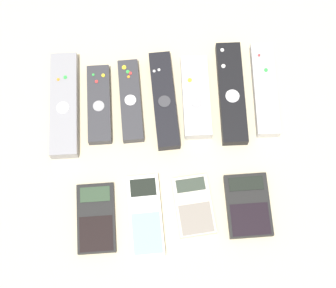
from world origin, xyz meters
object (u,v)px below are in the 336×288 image
Objects in this scene: remote_1 at (99,104)px; remote_2 at (131,101)px; remote_4 at (196,97)px; calculator_0 at (96,218)px; calculator_3 at (248,205)px; calculator_1 at (146,215)px; calculator_2 at (194,206)px; remote_3 at (162,100)px; remote_5 at (231,93)px; remote_0 at (64,105)px; remote_6 at (265,89)px.

remote_2 is at bearing 4.16° from remote_1.
remote_1 is 0.20m from remote_4.
calculator_0 is 1.09× the size of calculator_3.
calculator_2 is (0.09, 0.01, -0.00)m from calculator_1.
remote_1 is at bearing 177.98° from remote_3.
remote_4 is 1.32× the size of calculator_0.
remote_3 is 1.55× the size of calculator_0.
remote_5 is (0.20, -0.00, 0.00)m from remote_2.
remote_0 is 1.26× the size of remote_4.
calculator_3 is at bearing -48.56° from remote_2.
calculator_3 is at bearing -8.34° from calculator_2.
calculator_1 is 0.09m from calculator_2.
remote_6 is 1.51× the size of calculator_0.
remote_4 is at bearing 79.42° from calculator_2.
remote_2 is 1.31× the size of calculator_0.
remote_4 is (0.20, -0.00, 0.00)m from remote_1.
calculator_3 reaches higher than calculator_0.
calculator_1 reaches higher than calculator_2.
remote_0 is at bearing -176.61° from remote_6.
remote_2 is 0.24m from calculator_1.
calculator_0 is at bearing -179.29° from calculator_3.
remote_0 is 1.01× the size of remote_5.
remote_5 is (0.34, -0.00, -0.00)m from remote_0.
remote_4 reaches higher than remote_2.
remote_5 is 1.09× the size of remote_6.
remote_0 reaches higher than remote_6.
remote_1 is 0.36m from calculator_3.
remote_0 is 0.13m from remote_2.
remote_3 reaches higher than remote_1.
calculator_1 is at bearing -1.07° from calculator_0.
remote_3 and remote_5 have the same top height.
calculator_1 is at bearing -103.07° from remote_3.
remote_0 is 1.27× the size of remote_2.
remote_3 is 0.14m from remote_5.
remote_0 is 1.43× the size of calculator_1.
remote_1 is 0.80× the size of remote_3.
remote_6 is (0.27, 0.00, 0.00)m from remote_2.
remote_1 is 1.07× the size of calculator_1.
remote_4 is 1.47× the size of calculator_2.
remote_5 is 0.23m from calculator_3.
remote_3 is (0.06, -0.01, 0.00)m from remote_2.
remote_3 is 1.69× the size of calculator_3.
remote_1 is 0.27m from remote_5.
remote_1 reaches higher than calculator_1.
calculator_2 reaches higher than calculator_0.
calculator_1 is 1.27× the size of calculator_3.
remote_4 is at bearing 109.30° from calculator_3.
remote_3 is at bearing 77.16° from calculator_1.
remote_6 is (0.21, 0.01, -0.00)m from remote_3.
remote_2 reaches higher than calculator_0.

